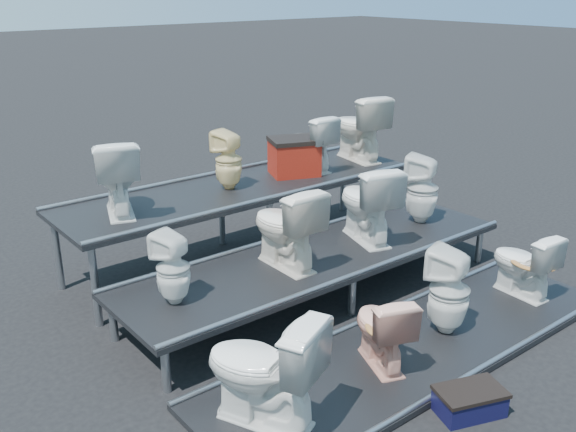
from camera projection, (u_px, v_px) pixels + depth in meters
ground at (319, 296)px, 6.50m from camera, size 80.00×80.00×0.00m
tier_front at (418, 347)px, 5.54m from camera, size 4.20×1.20×0.06m
tier_mid at (319, 275)px, 6.42m from camera, size 4.20×1.20×0.46m
tier_back at (244, 221)px, 7.31m from camera, size 4.20×1.20×0.86m
toilet_0 at (263, 369)px, 4.41m from camera, size 0.79×0.97×0.86m
toilet_1 at (382, 328)px, 5.14m from camera, size 0.58×0.73×0.65m
toilet_2 at (449, 291)px, 5.60m from camera, size 0.44×0.45×0.79m
toilet_3 at (523, 263)px, 6.30m from camera, size 0.42×0.68×0.67m
toilet_4 at (173, 268)px, 5.29m from camera, size 0.36×0.36×0.63m
toilet_5 at (285, 227)px, 5.96m from camera, size 0.46×0.79×0.80m
toilet_6 at (367, 202)px, 6.57m from camera, size 0.68×0.90×0.82m
toilet_7 at (422, 189)px, 7.09m from camera, size 0.46×0.46×0.77m
toilet_8 at (117, 176)px, 6.17m from camera, size 0.65×0.84×0.75m
toilet_9 at (228, 160)px, 6.94m from camera, size 0.36×0.37×0.65m
toilet_10 at (310, 143)px, 7.61m from camera, size 0.38×0.66×0.67m
toilet_11 at (359, 127)px, 8.05m from camera, size 0.60×0.88×0.83m
red_crate at (294, 158)px, 7.50m from camera, size 0.66×0.60×0.38m
step_stool at (469, 403)px, 4.71m from camera, size 0.55×0.43×0.17m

